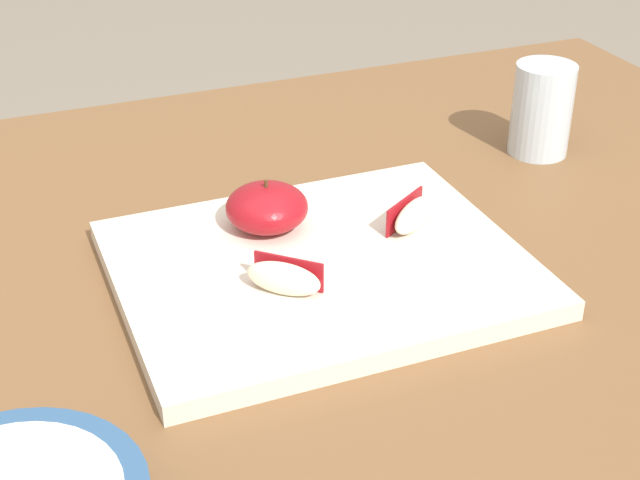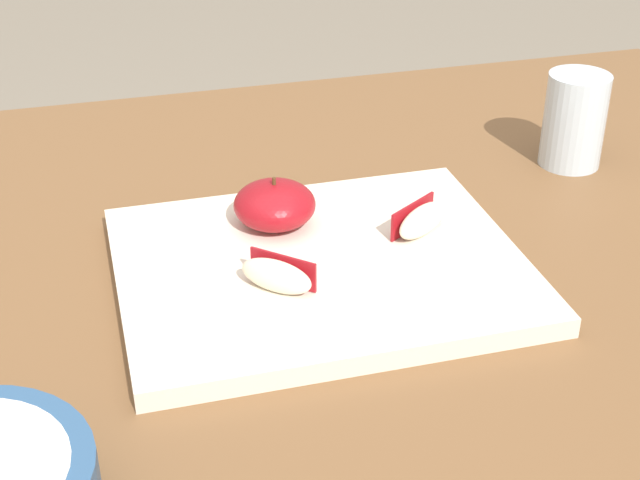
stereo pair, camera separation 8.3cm
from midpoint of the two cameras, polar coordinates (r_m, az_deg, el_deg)
The scene contains 6 objects.
dining_table at distance 0.92m, azimuth -7.55°, elevation -6.98°, with size 1.39×0.90×0.74m.
cutting_board at distance 0.85m, azimuth -2.81°, elevation -1.80°, with size 0.36×0.29×0.02m.
apple_half_skin_up at distance 0.89m, azimuth -5.93°, elevation 1.91°, with size 0.08×0.08×0.05m.
apple_wedge_near_knife at distance 0.79m, azimuth -5.22°, elevation -2.40°, with size 0.06×0.06×0.03m.
apple_wedge_middle at distance 0.89m, azimuth 3.07°, elevation 1.48°, with size 0.07×0.06×0.03m.
drinking_glass_water at distance 1.09m, azimuth 11.18°, elevation 7.72°, with size 0.07×0.07×0.10m.
Camera 1 is at (-0.20, -0.71, 1.20)m, focal length 52.77 mm.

